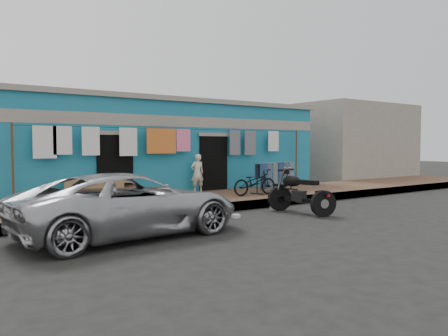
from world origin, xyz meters
TOP-DOWN VIEW (x-y plane):
  - ground at (0.00, 0.00)m, footprint 80.00×80.00m
  - sidewalk at (0.00, 3.00)m, footprint 28.00×3.00m
  - curb at (0.00, 1.55)m, footprint 28.00×0.10m
  - building at (-0.00, 6.99)m, footprint 12.20×5.20m
  - neighbor_right at (11.00, 7.00)m, footprint 6.00×5.00m
  - clothesline at (-0.60, 4.25)m, footprint 10.06×0.06m
  - car at (-3.59, 0.11)m, footprint 4.73×2.44m
  - seated_person at (0.48, 4.20)m, footprint 0.48×0.35m
  - bicycle at (1.46, 2.43)m, footprint 1.54×0.63m
  - motorcycle at (1.17, 0.19)m, footprint 1.08×1.93m
  - charpoy at (-2.82, 3.80)m, footprint 2.53×2.16m
  - jeans_rack at (2.62, 2.81)m, footprint 2.26×1.39m
  - litter_a at (-0.61, 1.09)m, footprint 0.25×0.24m
  - litter_b at (1.08, 1.20)m, footprint 0.20×0.19m
  - litter_c at (-0.61, 0.61)m, footprint 0.23×0.25m

SIDE VIEW (x-z plane):
  - ground at x=0.00m, z-range 0.00..0.00m
  - litter_b at x=1.08m, z-range 0.00..0.08m
  - litter_c at x=-0.61m, z-range 0.00..0.08m
  - litter_a at x=-0.61m, z-range 0.00..0.09m
  - sidewalk at x=0.00m, z-range 0.00..0.25m
  - curb at x=0.00m, z-range 0.00..0.25m
  - motorcycle at x=1.17m, z-range 0.00..1.14m
  - charpoy at x=-2.82m, z-range 0.25..0.90m
  - car at x=-3.59m, z-range 0.00..1.29m
  - bicycle at x=1.46m, z-range 0.25..1.22m
  - jeans_rack at x=2.62m, z-range 0.25..1.24m
  - seated_person at x=0.48m, z-range 0.25..1.50m
  - building at x=0.00m, z-range 0.01..3.37m
  - clothesline at x=-0.60m, z-range 0.76..2.86m
  - neighbor_right at x=11.00m, z-range 0.00..3.80m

